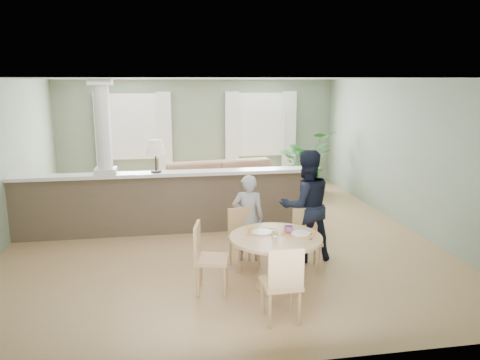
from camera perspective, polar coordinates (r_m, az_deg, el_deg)
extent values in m
plane|color=tan|center=(8.40, -2.67, -6.53)|extent=(8.00, 8.00, 0.00)
cube|color=gray|center=(12.01, -5.09, 5.69)|extent=(7.00, 0.02, 2.70)
cube|color=gray|center=(8.41, -27.18, 1.65)|extent=(0.02, 8.00, 2.70)
cube|color=gray|center=(9.17, 19.53, 3.05)|extent=(0.02, 8.00, 2.70)
cube|color=gray|center=(4.23, 3.86, -6.25)|extent=(7.00, 0.02, 2.70)
cube|color=white|center=(7.96, -2.87, 12.22)|extent=(7.00, 8.00, 0.02)
cube|color=white|center=(11.94, -12.82, 6.36)|extent=(1.10, 0.02, 1.50)
cube|color=white|center=(11.92, -12.82, 6.35)|extent=(1.22, 0.04, 1.62)
cube|color=white|center=(12.20, 2.46, 6.76)|extent=(1.10, 0.02, 1.50)
cube|color=white|center=(12.17, 2.49, 6.75)|extent=(1.22, 0.04, 1.62)
cube|color=white|center=(11.95, -16.38, 4.73)|extent=(0.35, 0.10, 2.30)
cube|color=white|center=(11.87, -9.14, 5.02)|extent=(0.35, 0.10, 2.30)
cube|color=white|center=(12.01, -0.98, 5.25)|extent=(0.35, 0.10, 2.30)
cube|color=white|center=(12.32, 5.97, 5.36)|extent=(0.35, 0.10, 2.30)
cube|color=brown|center=(8.38, -9.00, -2.95)|extent=(5.20, 0.22, 1.05)
cube|color=white|center=(8.26, -9.13, 0.77)|extent=(5.32, 0.36, 0.06)
cube|color=white|center=(8.30, -16.06, 1.06)|extent=(0.36, 0.36, 0.10)
cylinder|color=white|center=(8.19, -16.37, 6.18)|extent=(0.26, 0.26, 1.39)
cube|color=white|center=(8.16, -16.68, 11.39)|extent=(0.38, 0.38, 0.10)
cylinder|color=black|center=(8.25, -10.18, 1.04)|extent=(0.18, 0.18, 0.03)
cylinder|color=black|center=(8.22, -10.22, 2.10)|extent=(0.03, 0.03, 0.28)
cone|color=beige|center=(8.18, -10.29, 3.96)|extent=(0.36, 0.36, 0.26)
imported|color=#8E674D|center=(10.23, -1.94, -0.48)|extent=(3.27, 1.68, 0.91)
imported|color=#296729|center=(11.38, 7.86, 2.21)|extent=(1.72, 1.64, 1.50)
cylinder|color=tan|center=(6.31, 4.29, -12.90)|extent=(0.50, 0.50, 0.04)
cylinder|color=tan|center=(6.17, 4.34, -10.02)|extent=(0.13, 0.13, 0.64)
cylinder|color=tan|center=(6.05, 4.39, -7.03)|extent=(1.19, 1.19, 0.04)
cube|color=#B83F29|center=(6.20, 2.70, -6.31)|extent=(0.47, 0.38, 0.01)
cube|color=#B83F29|center=(6.18, 7.21, -6.47)|extent=(0.52, 0.48, 0.01)
cylinder|color=white|center=(6.17, 2.71, -6.31)|extent=(0.26, 0.26, 0.01)
cylinder|color=white|center=(6.16, 7.41, -6.45)|extent=(0.26, 0.26, 0.01)
cylinder|color=white|center=(6.01, 4.22, -6.45)|extent=(0.07, 0.07, 0.09)
cube|color=silver|center=(6.12, 2.18, -6.38)|extent=(0.05, 0.17, 0.00)
cube|color=silver|center=(6.16, 1.09, -6.37)|extent=(0.05, 0.21, 0.00)
cylinder|color=white|center=(5.96, 8.64, -6.87)|extent=(0.04, 0.04, 0.07)
cylinder|color=silver|center=(5.95, 8.65, -6.50)|extent=(0.04, 0.04, 0.01)
imported|color=blue|center=(6.18, 5.94, -6.01)|extent=(0.14, 0.14, 0.09)
cube|color=tan|center=(6.83, 0.57, -7.30)|extent=(0.48, 0.48, 0.05)
cylinder|color=tan|center=(6.71, -0.06, -9.64)|extent=(0.04, 0.04, 0.40)
cylinder|color=tan|center=(6.84, 2.34, -9.21)|extent=(0.04, 0.04, 0.40)
cylinder|color=tan|center=(6.97, -1.17, -8.77)|extent=(0.04, 0.04, 0.40)
cylinder|color=tan|center=(7.10, 1.16, -8.39)|extent=(0.04, 0.04, 0.40)
cube|color=tan|center=(6.90, -0.06, -5.07)|extent=(0.36, 0.13, 0.42)
cube|color=tan|center=(6.83, 8.17, -7.40)|extent=(0.42, 0.42, 0.05)
cylinder|color=tan|center=(6.73, 7.07, -9.64)|extent=(0.04, 0.04, 0.40)
cylinder|color=tan|center=(6.80, 9.71, -9.50)|extent=(0.04, 0.04, 0.40)
cylinder|color=tan|center=(7.02, 6.57, -8.70)|extent=(0.04, 0.04, 0.40)
cylinder|color=tan|center=(7.08, 9.10, -8.58)|extent=(0.04, 0.04, 0.40)
cube|color=tan|center=(6.92, 7.92, -5.11)|extent=(0.37, 0.07, 0.43)
cube|color=tan|center=(5.39, 5.01, -12.46)|extent=(0.42, 0.42, 0.05)
cylinder|color=tan|center=(5.68, 6.17, -13.74)|extent=(0.04, 0.04, 0.43)
cylinder|color=tan|center=(5.60, 2.77, -14.09)|extent=(0.04, 0.04, 0.43)
cylinder|color=tan|center=(5.39, 7.24, -15.25)|extent=(0.04, 0.04, 0.43)
cylinder|color=tan|center=(5.31, 3.65, -15.65)|extent=(0.04, 0.04, 0.43)
cube|color=tan|center=(5.12, 5.63, -10.79)|extent=(0.40, 0.05, 0.45)
cube|color=tan|center=(6.05, -3.43, -9.65)|extent=(0.49, 0.49, 0.05)
cylinder|color=tan|center=(5.97, -1.93, -12.34)|extent=(0.04, 0.04, 0.42)
cylinder|color=tan|center=(6.28, -1.70, -11.08)|extent=(0.04, 0.04, 0.42)
cylinder|color=tan|center=(6.00, -5.19, -12.24)|extent=(0.04, 0.04, 0.42)
cylinder|color=tan|center=(6.31, -4.78, -10.99)|extent=(0.04, 0.04, 0.42)
cube|color=tan|center=(5.98, -5.25, -7.41)|extent=(0.12, 0.39, 0.45)
imported|color=gray|center=(7.02, 1.01, -4.63)|extent=(0.53, 0.40, 1.32)
imported|color=black|center=(7.07, 8.00, -3.11)|extent=(0.88, 0.72, 1.68)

